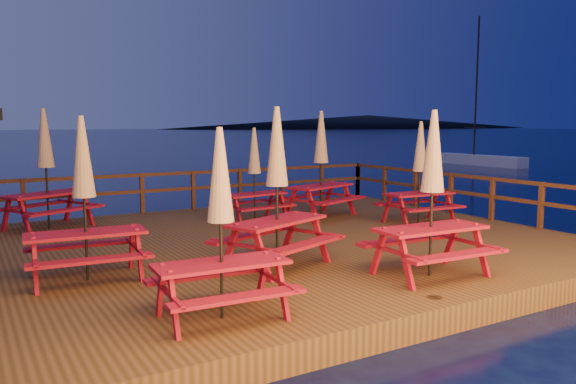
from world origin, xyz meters
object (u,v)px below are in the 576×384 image
(picnic_table_0, at_px, (420,171))
(sailboat, at_px, (479,160))
(picnic_table_1, at_px, (254,173))
(picnic_table_2, at_px, (432,191))

(picnic_table_0, bearing_deg, sailboat, 41.35)
(sailboat, xyz_separation_m, picnic_table_0, (-20.72, -16.10, 1.35))
(picnic_table_1, xyz_separation_m, picnic_table_2, (0.14, -5.96, 0.17))
(sailboat, height_order, picnic_table_1, sailboat)
(sailboat, height_order, picnic_table_2, sailboat)
(picnic_table_1, distance_m, picnic_table_2, 5.96)
(picnic_table_0, distance_m, picnic_table_2, 4.91)
(picnic_table_2, bearing_deg, sailboat, 42.16)
(picnic_table_1, height_order, picnic_table_2, picnic_table_2)
(picnic_table_2, bearing_deg, picnic_table_0, 51.33)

